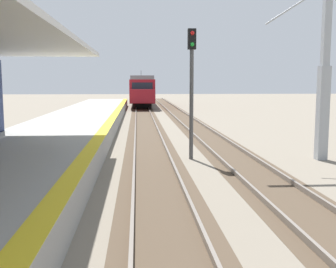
% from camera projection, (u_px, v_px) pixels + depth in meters
% --- Properties ---
extents(station_platform, '(5.00, 80.00, 0.91)m').
position_uv_depth(station_platform, '(33.00, 156.00, 15.07)').
color(station_platform, '#999993').
rests_on(station_platform, ground).
extents(track_pair_nearest_platform, '(2.34, 120.00, 0.16)m').
position_uv_depth(track_pair_nearest_platform, '(150.00, 148.00, 19.41)').
color(track_pair_nearest_platform, '#4C3D2D').
rests_on(track_pair_nearest_platform, ground).
extents(track_pair_middle, '(2.34, 120.00, 0.16)m').
position_uv_depth(track_pair_middle, '(221.00, 147.00, 19.66)').
color(track_pair_middle, '#4C3D2D').
rests_on(track_pair_middle, ground).
extents(approaching_train, '(2.93, 19.60, 4.76)m').
position_uv_depth(approaching_train, '(142.00, 89.00, 54.58)').
color(approaching_train, maroon).
rests_on(approaching_train, ground).
extents(rail_signal_post, '(0.32, 0.34, 5.20)m').
position_uv_depth(rail_signal_post, '(192.00, 80.00, 16.45)').
color(rail_signal_post, '#4C4C4C').
rests_on(rail_signal_post, ground).
extents(catenary_pylon_far_side, '(5.00, 0.40, 7.50)m').
position_uv_depth(catenary_pylon_far_side, '(317.00, 70.00, 16.24)').
color(catenary_pylon_far_side, '#9EA3A8').
rests_on(catenary_pylon_far_side, ground).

